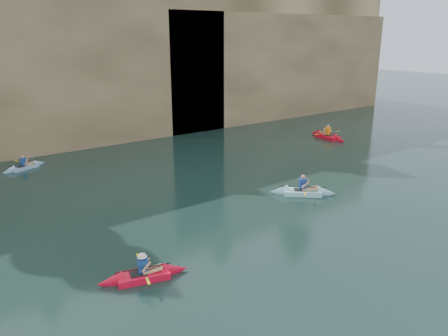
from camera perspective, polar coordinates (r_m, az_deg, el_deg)
ground at (r=13.58m, az=5.64°, el=-17.82°), size 160.00×160.00×0.00m
cliff at (r=38.97m, az=-25.55°, el=12.98°), size 70.00×16.00×12.00m
cliff_slab_center at (r=32.31m, az=-19.28°, el=12.60°), size 24.00×2.40×11.40m
cliff_slab_east at (r=42.77m, az=7.96°, el=13.23°), size 26.00×2.40×9.84m
sea_cave_east at (r=35.31m, az=-5.84°, el=8.12°), size 5.00×1.00×4.50m
main_kayaker at (r=15.05m, az=-10.51°, el=-13.57°), size 3.09×2.02×1.12m
kayaker_ltblue_near at (r=22.29m, az=10.21°, el=-3.05°), size 2.99×2.73×1.30m
kayaker_red_far at (r=34.70m, az=13.38°, el=4.07°), size 2.58×3.65×1.32m
kayaker_ltblue_mid at (r=28.69m, az=-24.64°, el=0.14°), size 2.80×2.00×1.04m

